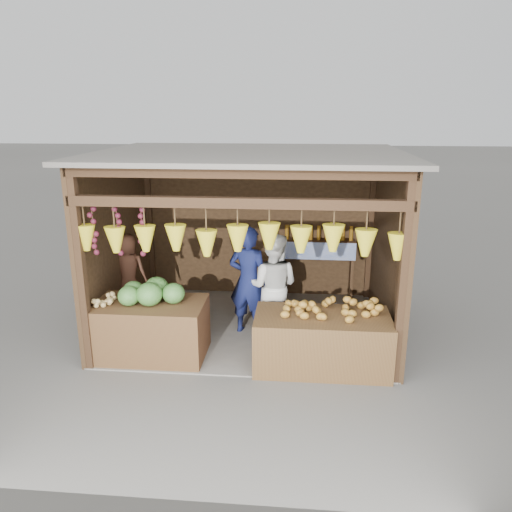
{
  "coord_description": "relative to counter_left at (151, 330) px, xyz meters",
  "views": [
    {
      "loc": [
        0.72,
        -7.02,
        3.23
      ],
      "look_at": [
        0.1,
        -0.1,
        1.17
      ],
      "focal_mm": 35.0,
      "sensor_mm": 36.0,
      "label": 1
    }
  ],
  "objects": [
    {
      "name": "vendor_seated",
      "position": [
        -0.65,
        1.08,
        0.46
      ],
      "size": [
        0.58,
        0.4,
        1.14
      ],
      "primitive_type": "imported",
      "rotation": [
        0.0,
        0.0,
        3.07
      ],
      "color": "brown",
      "rests_on": "stool"
    },
    {
      "name": "ground",
      "position": [
        1.23,
        1.04,
        -0.39
      ],
      "size": [
        80.0,
        80.0,
        0.0
      ],
      "primitive_type": "plane",
      "color": "#514F49",
      "rests_on": "ground"
    },
    {
      "name": "woman_standing",
      "position": [
        1.59,
        0.76,
        0.4
      ],
      "size": [
        0.85,
        0.71,
        1.56
      ],
      "primitive_type": "imported",
      "rotation": [
        0.0,
        0.0,
        2.97
      ],
      "color": "silver",
      "rests_on": "ground"
    },
    {
      "name": "mango_pile",
      "position": [
        2.38,
        -0.08,
        0.44
      ],
      "size": [
        1.4,
        0.64,
        0.22
      ],
      "primitive_type": null,
      "color": "#C3481A",
      "rests_on": "counter_right"
    },
    {
      "name": "counter_right",
      "position": [
        2.27,
        -0.09,
        -0.03
      ],
      "size": [
        1.72,
        0.85,
        0.71
      ],
      "primitive_type": "cube",
      "color": "#4D3219",
      "rests_on": "ground"
    },
    {
      "name": "man_standing",
      "position": [
        1.23,
        0.84,
        0.43
      ],
      "size": [
        0.68,
        0.54,
        1.64
      ],
      "primitive_type": "imported",
      "rotation": [
        0.0,
        0.0,
        2.87
      ],
      "color": "#131A48",
      "rests_on": "ground"
    },
    {
      "name": "back_shelf",
      "position": [
        2.28,
        2.33,
        0.49
      ],
      "size": [
        1.25,
        0.32,
        1.32
      ],
      "color": "#382314",
      "rests_on": "ground"
    },
    {
      "name": "stall_structure",
      "position": [
        1.19,
        1.0,
        1.28
      ],
      "size": [
        4.3,
        3.3,
        2.66
      ],
      "color": "slate",
      "rests_on": "ground"
    },
    {
      "name": "counter_left",
      "position": [
        0.0,
        0.0,
        0.0
      ],
      "size": [
        1.45,
        0.85,
        0.77
      ],
      "primitive_type": "cube",
      "color": "#53301B",
      "rests_on": "ground"
    },
    {
      "name": "tanfruit_pile",
      "position": [
        -0.56,
        -0.08,
        0.45
      ],
      "size": [
        0.34,
        0.4,
        0.13
      ],
      "primitive_type": null,
      "color": "tan",
      "rests_on": "counter_left"
    },
    {
      "name": "melon_pile",
      "position": [
        -0.0,
        0.03,
        0.55
      ],
      "size": [
        1.0,
        0.5,
        0.32
      ],
      "primitive_type": null,
      "color": "#1D5316",
      "rests_on": "counter_left"
    },
    {
      "name": "stool",
      "position": [
        -0.65,
        1.08,
        -0.25
      ],
      "size": [
        0.29,
        0.29,
        0.28
      ],
      "primitive_type": "cube",
      "color": "black",
      "rests_on": "ground"
    }
  ]
}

